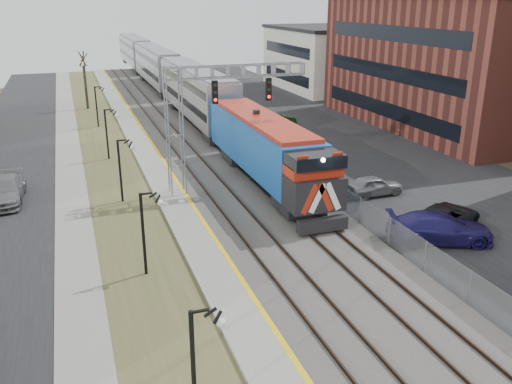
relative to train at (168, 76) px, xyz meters
name	(u,v)px	position (x,y,z in m)	size (l,w,h in m)	color
street_west	(2,181)	(-17.00, -28.58, -2.90)	(7.00, 120.00, 0.04)	black
sidewalk	(70,174)	(-12.50, -28.58, -2.88)	(2.00, 120.00, 0.08)	gray
grass_median	(113,170)	(-9.50, -28.58, -2.89)	(4.00, 120.00, 0.06)	#444726
platform	(153,165)	(-6.50, -28.58, -2.80)	(2.00, 120.00, 0.24)	gray
ballast_bed	(217,159)	(-1.50, -28.58, -2.82)	(8.00, 120.00, 0.20)	#595651
parking_lot	(353,147)	(10.50, -28.58, -2.90)	(16.00, 120.00, 0.04)	black
platform_edge	(165,162)	(-5.62, -28.58, -2.67)	(0.24, 120.00, 0.01)	gold
track_near	(192,159)	(-3.50, -28.58, -2.64)	(1.58, 120.00, 0.15)	#2D2119
track_far	(235,155)	(0.00, -28.58, -2.64)	(1.58, 120.00, 0.15)	#2D2119
train	(168,76)	(0.00, 0.00, 0.00)	(3.00, 85.85, 5.33)	#1454A9
signal_gantry	(201,108)	(-4.28, -35.59, 2.67)	(9.00, 1.07, 8.15)	gray
lampposts	(142,233)	(-9.50, -45.30, -0.92)	(0.14, 62.14, 4.00)	black
fence	(267,146)	(2.70, -28.58, -2.12)	(0.04, 120.00, 1.60)	gray
car_lot_c	(444,217)	(6.83, -45.60, -2.25)	(2.23, 4.84, 1.35)	black
car_lot_d	(440,229)	(5.44, -47.04, -2.14)	(2.19, 5.39, 1.57)	#1A164D
car_lot_e	(374,186)	(5.92, -39.68, -2.27)	(1.53, 3.81, 1.30)	slate
car_lot_f	(273,120)	(6.80, -19.23, -2.17)	(1.58, 4.52, 1.49)	#0B3B11
car_street_b	(5,191)	(-16.35, -33.25, -2.17)	(2.11, 5.18, 1.50)	slate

